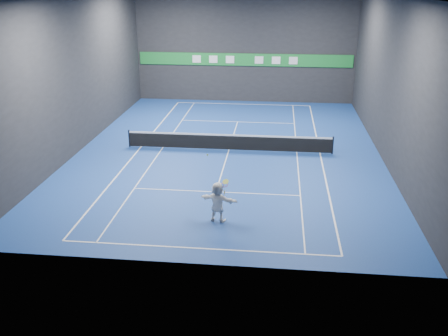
# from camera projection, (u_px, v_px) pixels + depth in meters

# --- Properties ---
(ground) EXTENTS (26.00, 26.00, 0.00)m
(ground) POSITION_uv_depth(u_px,v_px,m) (229.00, 150.00, 30.41)
(ground) COLOR navy
(ground) RESTS_ON ground
(wall_back) EXTENTS (18.00, 0.10, 9.00)m
(wall_back) POSITION_uv_depth(u_px,v_px,m) (245.00, 47.00, 40.87)
(wall_back) COLOR #242426
(wall_back) RESTS_ON ground
(wall_front) EXTENTS (18.00, 0.10, 9.00)m
(wall_front) POSITION_uv_depth(u_px,v_px,m) (191.00, 148.00, 16.73)
(wall_front) COLOR #242426
(wall_front) RESTS_ON ground
(wall_left) EXTENTS (0.10, 26.00, 9.00)m
(wall_left) POSITION_uv_depth(u_px,v_px,m) (79.00, 73.00, 29.71)
(wall_left) COLOR #242426
(wall_left) RESTS_ON ground
(wall_right) EXTENTS (0.10, 26.00, 9.00)m
(wall_right) POSITION_uv_depth(u_px,v_px,m) (389.00, 80.00, 27.89)
(wall_right) COLOR #242426
(wall_right) RESTS_ON ground
(baseline_near) EXTENTS (10.98, 0.08, 0.01)m
(baseline_near) POSITION_uv_depth(u_px,v_px,m) (198.00, 248.00, 19.36)
(baseline_near) COLOR white
(baseline_near) RESTS_ON ground
(baseline_far) EXTENTS (10.98, 0.08, 0.01)m
(baseline_far) POSITION_uv_depth(u_px,v_px,m) (243.00, 104.00, 41.44)
(baseline_far) COLOR white
(baseline_far) RESTS_ON ground
(sideline_doubles_left) EXTENTS (0.08, 23.78, 0.01)m
(sideline_doubles_left) POSITION_uv_depth(u_px,v_px,m) (141.00, 147.00, 30.96)
(sideline_doubles_left) COLOR white
(sideline_doubles_left) RESTS_ON ground
(sideline_doubles_right) EXTENTS (0.08, 23.78, 0.01)m
(sideline_doubles_right) POSITION_uv_depth(u_px,v_px,m) (320.00, 153.00, 29.85)
(sideline_doubles_right) COLOR white
(sideline_doubles_right) RESTS_ON ground
(sideline_singles_left) EXTENTS (0.06, 23.78, 0.01)m
(sideline_singles_left) POSITION_uv_depth(u_px,v_px,m) (163.00, 148.00, 30.82)
(sideline_singles_left) COLOR white
(sideline_singles_left) RESTS_ON ground
(sideline_singles_right) EXTENTS (0.06, 23.78, 0.01)m
(sideline_singles_right) POSITION_uv_depth(u_px,v_px,m) (297.00, 152.00, 29.99)
(sideline_singles_right) COLOR white
(sideline_singles_right) RESTS_ON ground
(service_line_near) EXTENTS (8.23, 0.06, 0.01)m
(service_line_near) POSITION_uv_depth(u_px,v_px,m) (216.00, 192.00, 24.46)
(service_line_near) COLOR white
(service_line_near) RESTS_ON ground
(service_line_far) EXTENTS (8.23, 0.06, 0.01)m
(service_line_far) POSITION_uv_depth(u_px,v_px,m) (238.00, 122.00, 36.35)
(service_line_far) COLOR white
(service_line_far) RESTS_ON ground
(center_service_line) EXTENTS (0.06, 12.80, 0.01)m
(center_service_line) POSITION_uv_depth(u_px,v_px,m) (229.00, 150.00, 30.40)
(center_service_line) COLOR white
(center_service_line) RESTS_ON ground
(player) EXTENTS (1.74, 0.93, 1.79)m
(player) POSITION_uv_depth(u_px,v_px,m) (218.00, 202.00, 21.25)
(player) COLOR white
(player) RESTS_ON ground
(tennis_ball) EXTENTS (0.07, 0.07, 0.07)m
(tennis_ball) POSITION_uv_depth(u_px,v_px,m) (207.00, 155.00, 20.67)
(tennis_ball) COLOR #C6E926
(tennis_ball) RESTS_ON player
(tennis_net) EXTENTS (12.50, 0.10, 1.07)m
(tennis_net) POSITION_uv_depth(u_px,v_px,m) (229.00, 142.00, 30.21)
(tennis_net) COLOR black
(tennis_net) RESTS_ON ground
(sponsor_banner) EXTENTS (17.64, 0.11, 1.00)m
(sponsor_banner) POSITION_uv_depth(u_px,v_px,m) (245.00, 60.00, 41.17)
(sponsor_banner) COLOR #1D8633
(sponsor_banner) RESTS_ON wall_back
(tennis_racket) EXTENTS (0.44, 0.36, 0.73)m
(tennis_racket) POSITION_uv_depth(u_px,v_px,m) (224.00, 185.00, 20.99)
(tennis_racket) COLOR red
(tennis_racket) RESTS_ON player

